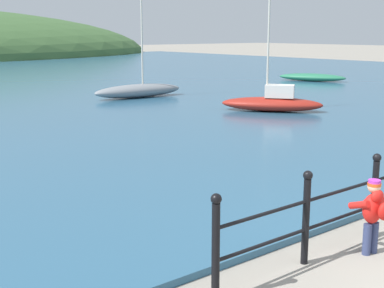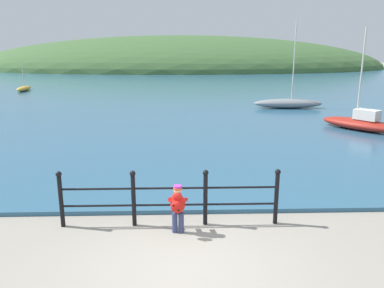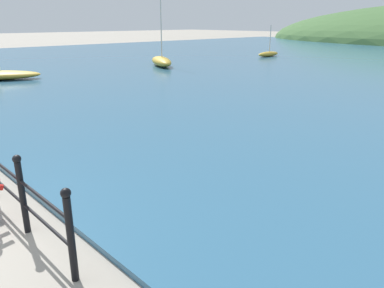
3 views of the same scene
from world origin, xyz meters
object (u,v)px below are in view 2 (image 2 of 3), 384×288
at_px(boat_mid_harbor, 24,88).
at_px(boat_twin_mast, 361,123).
at_px(child_in_coat, 178,205).
at_px(boat_white_sailboat, 288,103).

bearing_deg(boat_mid_harbor, boat_twin_mast, -37.83).
distance_m(child_in_coat, boat_white_sailboat, 16.99).
height_order(child_in_coat, boat_twin_mast, boat_twin_mast).
bearing_deg(boat_twin_mast, boat_white_sailboat, 102.81).
bearing_deg(boat_mid_harbor, boat_white_sailboat, -27.17).
relative_size(child_in_coat, boat_white_sailboat, 0.20).
distance_m(boat_mid_harbor, boat_twin_mast, 27.21).
bearing_deg(boat_mid_harbor, child_in_coat, -62.68).
distance_m(boat_mid_harbor, boat_white_sailboat, 22.52).
height_order(boat_white_sailboat, boat_twin_mast, boat_white_sailboat).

